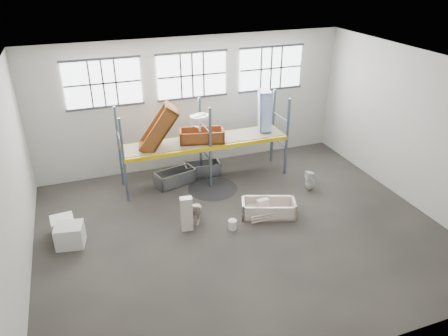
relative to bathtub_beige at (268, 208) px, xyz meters
name	(u,v)px	position (x,y,z in m)	size (l,w,h in m)	color
floor	(241,230)	(-1.14, -0.44, -0.30)	(12.00, 10.00, 0.10)	#47433D
ceiling	(244,65)	(-1.14, -0.44, 4.80)	(12.00, 10.00, 0.10)	silver
wall_back	(192,103)	(-1.14, 4.61, 2.25)	(12.00, 0.10, 5.00)	beige
wall_front	(347,266)	(-1.14, -5.49, 2.25)	(12.00, 0.10, 5.00)	#B5B3A7
wall_left	(7,192)	(-7.19, -0.44, 2.25)	(0.10, 10.00, 5.00)	#9D9C91
wall_right	(414,129)	(4.91, -0.44, 2.25)	(0.10, 10.00, 5.00)	#A5A49A
window_left	(103,83)	(-4.34, 4.50, 3.35)	(2.60, 0.04, 1.60)	white
window_mid	(192,75)	(-1.14, 4.50, 3.35)	(2.60, 0.04, 1.60)	white
window_right	(271,68)	(2.06, 4.50, 3.35)	(2.60, 0.04, 1.60)	white
rack_upright_la	(124,161)	(-4.14, 2.46, 1.25)	(0.08, 0.08, 3.00)	slate
rack_upright_lb	(119,147)	(-4.14, 3.66, 1.25)	(0.08, 0.08, 3.00)	slate
rack_upright_ma	(210,149)	(-1.14, 2.46, 1.25)	(0.08, 0.08, 3.00)	slate
rack_upright_mb	(200,136)	(-1.14, 3.66, 1.25)	(0.08, 0.08, 3.00)	slate
rack_upright_ra	(287,137)	(1.86, 2.46, 1.25)	(0.08, 0.08, 3.00)	slate
rack_upright_rb	(273,126)	(1.86, 3.66, 1.25)	(0.08, 0.08, 3.00)	slate
rack_beam_front	(210,149)	(-1.14, 2.46, 1.25)	(6.00, 0.10, 0.14)	yellow
rack_beam_back	(200,136)	(-1.14, 3.66, 1.25)	(6.00, 0.10, 0.14)	yellow
shelf_deck	(205,140)	(-1.14, 3.06, 1.33)	(5.90, 1.10, 0.03)	gray
wet_patch	(213,188)	(-1.14, 2.26, -0.25)	(1.80, 1.80, 0.00)	black
bathtub_beige	(268,208)	(0.00, 0.00, 0.00)	(1.72, 0.81, 0.51)	beige
cistern_spare	(263,204)	(-0.10, 0.23, 0.03)	(0.40, 0.19, 0.38)	silver
sink_in_tub	(251,209)	(-0.47, 0.29, -0.09)	(0.43, 0.43, 0.15)	beige
toilet_beige	(195,210)	(-2.30, 0.51, 0.11)	(0.40, 0.71, 0.72)	beige
cistern_tall	(187,214)	(-2.70, 0.11, 0.31)	(0.36, 0.24, 1.12)	beige
toilet_white	(310,181)	(2.11, 1.00, 0.11)	(0.33, 0.34, 0.73)	white
steel_tub_left	(175,177)	(-2.31, 3.07, 0.01)	(1.44, 0.67, 0.53)	#B0B3B8
steel_tub_right	(202,169)	(-1.17, 3.43, -0.01)	(1.35, 0.63, 0.49)	#9EA1A4
rust_tub_flat	(202,136)	(-1.30, 2.96, 1.57)	(1.57, 0.74, 0.44)	#9C5115
rust_tub_tilted	(159,129)	(-2.82, 2.94, 2.04)	(1.79, 0.84, 0.50)	brown
sink_on_shelf	(200,130)	(-1.42, 2.81, 1.84)	(0.67, 0.52, 0.60)	white
blue_tub_upright	(265,111)	(1.22, 3.14, 2.14)	(1.51, 0.71, 0.43)	#96BBF0
bucket	(232,225)	(-1.38, -0.35, -0.10)	(0.27, 0.27, 0.31)	silver
carton_near	(70,235)	(-6.08, 0.52, 0.08)	(0.77, 0.66, 0.66)	silver
carton_far	(63,226)	(-6.26, 1.17, 0.02)	(0.65, 0.65, 0.54)	white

